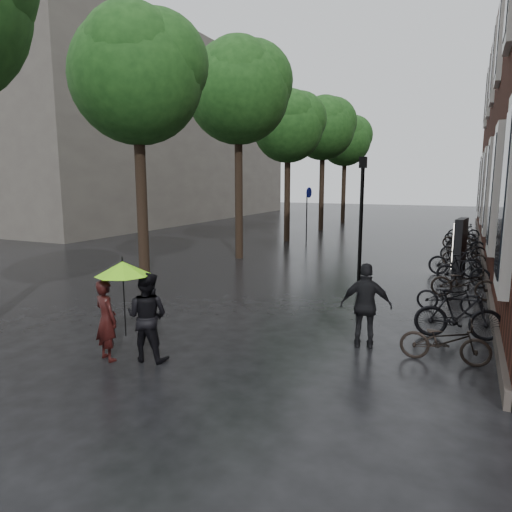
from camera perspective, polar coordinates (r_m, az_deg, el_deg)
The scene contains 11 objects.
ground at distance 7.00m, azimuth -23.41°, elevation -19.13°, with size 120.00×120.00×0.00m, color black.
bg_building at distance 41.86m, azimuth -15.51°, elevation 14.25°, with size 16.00×30.00×14.00m, color #47423D.
street_trees at distance 21.95m, azimuth 1.16°, elevation 17.52°, with size 4.33×34.03×8.91m.
person_burgundy at distance 8.79m, azimuth -18.21°, elevation -7.60°, with size 0.55×0.36×1.51m, color black.
person_black at distance 8.56m, azimuth -13.44°, elevation -7.36°, with size 0.80×0.62×1.64m, color black.
lime_umbrella at distance 8.37m, azimuth -16.33°, elevation -1.50°, with size 0.97×0.97×1.44m.
pedestrian_walking at distance 9.20m, azimuth 13.59°, elevation -6.06°, with size 0.98×0.41×1.68m, color black.
parked_bicycles at distance 17.81m, azimuth 24.21°, elevation -0.40°, with size 2.08×19.27×1.04m.
ad_lightbox at distance 17.53m, azimuth 24.12°, elevation 1.15°, with size 0.30×1.29×1.95m.
lamp_post at distance 13.84m, azimuth 13.03°, elevation 5.59°, with size 0.20×0.20×3.93m.
cycle_sign at distance 23.66m, azimuth 6.48°, elevation 6.15°, with size 0.15×0.53×2.90m.
Camera 1 is at (4.74, -3.99, 3.26)m, focal length 32.00 mm.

